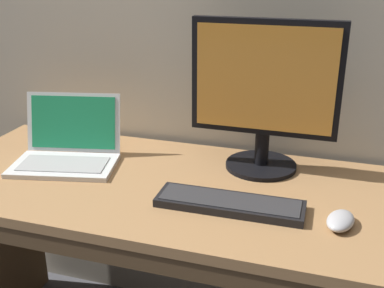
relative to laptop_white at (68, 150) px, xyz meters
name	(u,v)px	position (x,y,z in m)	size (l,w,h in m)	color
desk	(157,240)	(0.34, -0.06, -0.26)	(1.47, 0.68, 0.78)	#A87A4C
laptop_white	(68,150)	(0.00, 0.00, 0.00)	(0.39, 0.33, 0.22)	white
external_monitor	(264,92)	(0.64, 0.14, 0.22)	(0.47, 0.24, 0.49)	black
wired_keyboard	(230,204)	(0.61, -0.15, -0.03)	(0.42, 0.13, 0.03)	black
computer_mouse	(341,221)	(0.91, -0.16, -0.03)	(0.07, 0.11, 0.03)	#B7B7BC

